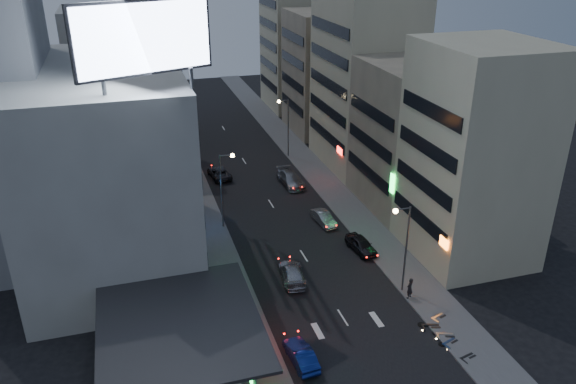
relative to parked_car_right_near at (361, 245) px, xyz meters
name	(u,v)px	position (x,y,z in m)	size (l,w,h in m)	color
ground	(363,350)	(-5.60, -13.24, -0.72)	(180.00, 180.00, 0.00)	black
sidewalk_left	(196,198)	(-13.60, 16.76, -0.66)	(4.00, 120.00, 0.12)	#4C4C4F
sidewalk_right	(325,182)	(2.40, 16.76, -0.66)	(4.00, 120.00, 0.12)	#4C4C4F
food_court	(168,347)	(-19.50, -11.24, 1.27)	(11.00, 13.00, 3.88)	#C2B998
white_building	(106,166)	(-22.60, 6.76, 8.28)	(14.00, 24.00, 18.00)	#A7A7A3
shophouse_near	(475,155)	(9.40, -2.74, 9.28)	(10.00, 11.00, 20.00)	#C2B998
shophouse_mid	(416,136)	(9.90, 8.76, 7.28)	(11.00, 12.00, 16.00)	tan
shophouse_far	(365,82)	(9.40, 21.76, 10.28)	(10.00, 14.00, 22.00)	#C2B998
far_left_a	(116,88)	(-21.10, 31.76, 9.28)	(11.00, 10.00, 20.00)	#A7A7A3
far_left_b	(113,84)	(-21.60, 44.76, 6.78)	(12.00, 10.00, 15.00)	gray
far_right_a	(327,72)	(9.90, 36.76, 8.28)	(11.00, 12.00, 18.00)	tan
far_right_b	(302,37)	(10.40, 50.76, 11.28)	(12.00, 12.00, 24.00)	#C2B998
billboard	(144,38)	(-18.59, -3.27, 20.95)	(9.52, 3.75, 6.20)	#595B60
street_lamp_right_near	(403,237)	(0.30, -7.24, 4.65)	(1.60, 0.44, 8.02)	#595B60
street_lamp_left	(225,180)	(-11.50, 8.76, 4.65)	(1.60, 0.44, 8.02)	#595B60
street_lamp_right_far	(285,119)	(0.30, 26.76, 4.65)	(1.60, 0.44, 8.02)	#595B60
parked_car_right_near	(361,245)	(0.00, 0.00, 0.00)	(1.69, 4.20, 1.43)	black
parked_car_right_mid	(324,218)	(-1.51, 6.44, -0.07)	(1.37, 3.93, 1.30)	#A4A6AC
parked_car_left	(219,173)	(-9.88, 22.00, -0.06)	(2.19, 4.75, 1.32)	#26252A
parked_car_right_far	(291,179)	(-1.88, 17.25, 0.09)	(2.27, 5.58, 1.62)	gray
road_car_blue	(301,355)	(-10.44, -13.20, -0.04)	(1.43, 4.09, 1.35)	navy
road_car_silver	(292,273)	(-7.90, -2.86, -0.01)	(1.98, 4.87, 1.41)	#ABACB3
person	(410,288)	(0.70, -8.46, 0.36)	(0.69, 0.46, 1.90)	black
scooter_black_a	(472,346)	(1.85, -15.94, -0.04)	(1.80, 0.60, 1.10)	black
scooter_silver_a	(454,327)	(1.77, -13.67, 0.01)	(1.97, 0.66, 1.20)	#B3B6BB
scooter_blue	(454,331)	(1.47, -14.08, -0.03)	(1.84, 0.61, 1.12)	navy
scooter_black_b	(440,317)	(1.29, -12.33, 0.03)	(2.05, 0.68, 1.25)	black
scooter_silver_b	(442,307)	(2.25, -11.10, -0.03)	(1.85, 0.62, 1.13)	#919398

